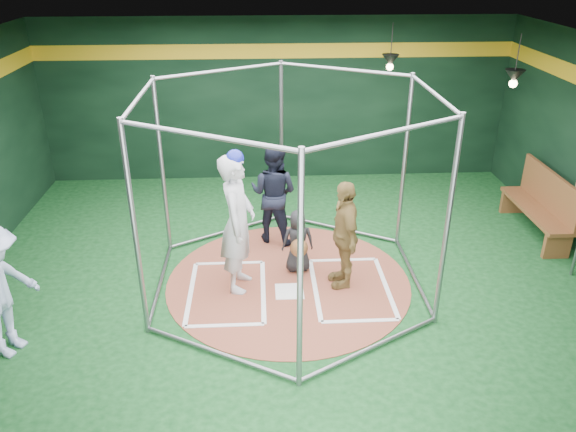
{
  "coord_description": "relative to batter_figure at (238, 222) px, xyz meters",
  "views": [
    {
      "loc": [
        -0.42,
        -7.49,
        4.76
      ],
      "look_at": [
        0.0,
        0.1,
        1.1
      ],
      "focal_mm": 35.0,
      "sensor_mm": 36.0,
      "label": 1
    }
  ],
  "objects": [
    {
      "name": "room_shell",
      "position": [
        0.75,
        0.08,
        0.65
      ],
      "size": [
        10.1,
        9.1,
        3.53
      ],
      "color": "#0C3815",
      "rests_on": "ground"
    },
    {
      "name": "clay_disc",
      "position": [
        0.75,
        0.07,
        -1.1
      ],
      "size": [
        3.8,
        3.8,
        0.01
      ],
      "primitive_type": "cylinder",
      "color": "brown",
      "rests_on": "ground"
    },
    {
      "name": "home_plate",
      "position": [
        0.75,
        -0.23,
        -1.08
      ],
      "size": [
        0.43,
        0.43,
        0.01
      ],
      "primitive_type": "cube",
      "color": "white",
      "rests_on": "clay_disc"
    },
    {
      "name": "batter_box_left",
      "position": [
        -0.2,
        -0.18,
        -1.09
      ],
      "size": [
        1.17,
        1.77,
        0.01
      ],
      "color": "white",
      "rests_on": "clay_disc"
    },
    {
      "name": "batter_box_right",
      "position": [
        1.7,
        -0.18,
        -1.09
      ],
      "size": [
        1.17,
        1.77,
        0.01
      ],
      "color": "white",
      "rests_on": "clay_disc"
    },
    {
      "name": "batting_cage",
      "position": [
        0.75,
        0.07,
        0.4
      ],
      "size": [
        4.05,
        4.67,
        3.0
      ],
      "color": "gray",
      "rests_on": "ground"
    },
    {
      "name": "pendant_lamp_near",
      "position": [
        2.95,
        3.67,
        1.64
      ],
      "size": [
        0.34,
        0.34,
        0.9
      ],
      "color": "black",
      "rests_on": "room_shell"
    },
    {
      "name": "pendant_lamp_far",
      "position": [
        4.75,
        2.07,
        1.64
      ],
      "size": [
        0.34,
        0.34,
        0.9
      ],
      "color": "black",
      "rests_on": "room_shell"
    },
    {
      "name": "batter_figure",
      "position": [
        0.0,
        0.0,
        0.0
      ],
      "size": [
        0.63,
        0.85,
        2.21
      ],
      "color": "#BABAC1",
      "rests_on": "clay_disc"
    },
    {
      "name": "visitor_leopard",
      "position": [
        1.59,
        -0.01,
        -0.24
      ],
      "size": [
        0.51,
        1.03,
        1.7
      ],
      "primitive_type": "imported",
      "rotation": [
        0.0,
        0.0,
        -1.47
      ],
      "color": "#A98948",
      "rests_on": "clay_disc"
    },
    {
      "name": "catcher_figure",
      "position": [
        0.92,
        0.39,
        -0.57
      ],
      "size": [
        0.54,
        0.58,
        1.05
      ],
      "color": "black",
      "rests_on": "clay_disc"
    },
    {
      "name": "umpire",
      "position": [
        0.58,
        1.5,
        -0.2
      ],
      "size": [
        1.07,
        0.98,
        1.78
      ],
      "primitive_type": "imported",
      "rotation": [
        0.0,
        0.0,
        2.71
      ],
      "color": "black",
      "rests_on": "clay_disc"
    },
    {
      "name": "dugout_bench",
      "position": [
        5.39,
        1.49,
        -0.5
      ],
      "size": [
        0.47,
        2.03,
        1.18
      ],
      "color": "brown",
      "rests_on": "ground"
    }
  ]
}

